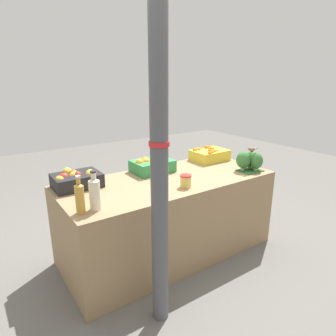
% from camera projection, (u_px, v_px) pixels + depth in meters
% --- Properties ---
extents(ground_plane, '(10.00, 10.00, 0.00)m').
position_uv_depth(ground_plane, '(168.00, 251.00, 2.91)').
color(ground_plane, '#605E59').
extents(market_table, '(1.93, 0.85, 0.74)m').
position_uv_depth(market_table, '(168.00, 216.00, 2.80)').
color(market_table, '#937551').
rests_on(market_table, ground_plane).
extents(support_pole, '(0.12, 0.12, 2.26)m').
position_uv_depth(support_pole, '(159.00, 162.00, 1.79)').
color(support_pole, '#4C4C51').
rests_on(support_pole, ground_plane).
extents(apple_crate, '(0.38, 0.28, 0.15)m').
position_uv_depth(apple_crate, '(77.00, 179.00, 2.47)').
color(apple_crate, black).
rests_on(apple_crate, market_table).
extents(orange_crate, '(0.38, 0.28, 0.15)m').
position_uv_depth(orange_crate, '(152.00, 165.00, 2.87)').
color(orange_crate, '#2D8442').
rests_on(orange_crate, market_table).
extents(carrot_crate, '(0.38, 0.28, 0.14)m').
position_uv_depth(carrot_crate, '(210.00, 155.00, 3.27)').
color(carrot_crate, gold).
rests_on(carrot_crate, market_table).
extents(broccoli_pile, '(0.25, 0.21, 0.19)m').
position_uv_depth(broccoli_pile, '(251.00, 161.00, 2.90)').
color(broccoli_pile, '#2D602D').
rests_on(broccoli_pile, market_table).
extents(juice_bottle_amber, '(0.06, 0.06, 0.27)m').
position_uv_depth(juice_bottle_amber, '(80.00, 197.00, 1.98)').
color(juice_bottle_amber, gold).
rests_on(juice_bottle_amber, market_table).
extents(juice_bottle_cloudy, '(0.08, 0.08, 0.28)m').
position_uv_depth(juice_bottle_cloudy, '(95.00, 193.00, 2.03)').
color(juice_bottle_cloudy, beige).
rests_on(juice_bottle_cloudy, market_table).
extents(pickle_jar, '(0.09, 0.09, 0.10)m').
position_uv_depth(pickle_jar, '(186.00, 181.00, 2.47)').
color(pickle_jar, '#DBBC56').
rests_on(pickle_jar, market_table).
extents(sparrow_bird, '(0.14, 0.04, 0.05)m').
position_uv_depth(sparrow_bird, '(252.00, 149.00, 2.84)').
color(sparrow_bird, '#4C3D2D').
rests_on(sparrow_bird, broccoli_pile).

